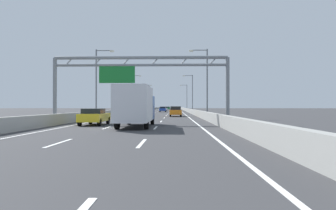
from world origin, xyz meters
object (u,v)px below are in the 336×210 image
at_px(streetlamp_right_distant, 186,96).
at_px(yellow_car, 94,116).
at_px(streetlamp_right_far, 191,91).
at_px(white_car, 165,109).
at_px(streetlamp_right_mid, 205,79).
at_px(streetlamp_left_distant, 146,96).
at_px(streetlamp_left_mid, 98,79).
at_px(box_truck, 136,105).
at_px(orange_car, 176,111).
at_px(blue_car, 163,109).
at_px(green_car, 168,108).
at_px(sign_gantry, 138,72).
at_px(streetlamp_left_far, 133,91).

relative_size(streetlamp_right_distant, yellow_car, 2.30).
relative_size(streetlamp_right_far, yellow_car, 2.30).
height_order(streetlamp_right_far, white_car, streetlamp_right_far).
xyz_separation_m(streetlamp_right_mid, streetlamp_left_distant, (-14.93, 66.61, 0.00)).
xyz_separation_m(streetlamp_left_mid, box_truck, (7.70, -17.86, -3.72)).
distance_m(streetlamp_right_distant, white_car, 11.83).
bearing_deg(box_truck, orange_car, 82.31).
height_order(streetlamp_right_distant, box_truck, streetlamp_right_distant).
bearing_deg(blue_car, yellow_car, -93.63).
bearing_deg(box_truck, yellow_car, 148.37).
distance_m(streetlamp_left_mid, streetlamp_right_distant, 68.27).
relative_size(streetlamp_left_distant, white_car, 2.22).
xyz_separation_m(streetlamp_right_distant, blue_car, (-7.55, -25.89, -4.64)).
bearing_deg(green_car, white_car, -90.76).
bearing_deg(streetlamp_right_far, white_car, 106.61).
xyz_separation_m(yellow_car, blue_car, (3.56, 56.19, 0.02)).
xyz_separation_m(streetlamp_right_mid, streetlamp_right_distant, (0.00, 66.61, 0.00)).
bearing_deg(blue_car, sign_gantry, -90.22).
xyz_separation_m(streetlamp_left_distant, yellow_car, (3.82, -82.08, -4.66)).
distance_m(streetlamp_left_mid, yellow_car, 16.60).
relative_size(streetlamp_left_far, orange_car, 2.20).
height_order(streetlamp_right_mid, white_car, streetlamp_right_mid).
bearing_deg(streetlamp_right_far, blue_car, 135.52).
bearing_deg(white_car, yellow_car, -92.70).
distance_m(streetlamp_right_mid, green_car, 88.23).
height_order(yellow_car, box_truck, box_truck).
bearing_deg(orange_car, white_car, 93.75).
height_order(sign_gantry, green_car, sign_gantry).
bearing_deg(streetlamp_left_far, white_car, 74.02).
height_order(sign_gantry, box_truck, sign_gantry).
bearing_deg(box_truck, streetlamp_right_mid, 67.97).
relative_size(streetlamp_left_mid, box_truck, 1.25).
xyz_separation_m(streetlamp_right_mid, white_car, (-7.62, 58.85, -4.65)).
distance_m(streetlamp_right_far, streetlamp_left_distant, 36.50).
bearing_deg(box_truck, white_car, 90.29).
distance_m(streetlamp_right_far, streetlamp_right_distant, 33.31).
relative_size(streetlamp_right_mid, streetlamp_right_far, 1.00).
height_order(streetlamp_right_far, yellow_car, streetlamp_right_far).
bearing_deg(streetlamp_left_mid, box_truck, -66.67).
distance_m(sign_gantry, blue_car, 53.66).
distance_m(streetlamp_left_mid, streetlamp_left_far, 33.31).
relative_size(orange_car, green_car, 1.05).
bearing_deg(orange_car, streetlamp_right_far, 81.67).
bearing_deg(green_car, blue_car, -90.38).
bearing_deg(streetlamp_left_distant, streetlamp_right_far, -65.85).
height_order(streetlamp_right_mid, orange_car, streetlamp_right_mid).
bearing_deg(sign_gantry, streetlamp_left_mid, 119.31).
relative_size(streetlamp_right_distant, green_car, 2.31).
distance_m(streetlamp_right_mid, blue_car, 41.68).
relative_size(streetlamp_left_far, blue_car, 2.06).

